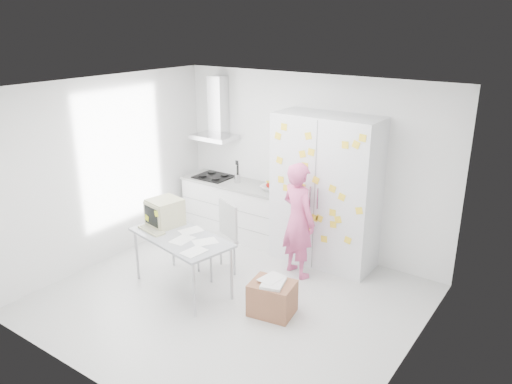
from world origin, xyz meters
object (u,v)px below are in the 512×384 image
Objects in this scene: chair at (221,234)px; cardboard_box at (272,298)px; person at (298,220)px; desk at (170,223)px.

chair is 1.75× the size of cardboard_box.
person is 1.10m from chair.
desk is 2.62× the size of cardboard_box.
person is 1.24m from cardboard_box.
cardboard_box is at bearing 14.69° from desk.
person is 2.80× the size of cardboard_box.
chair is at bearing 66.86° from desk.
person is at bearing 52.50° from desk.
person is 1.60× the size of chair.
chair is (-0.92, -0.57, -0.24)m from person.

